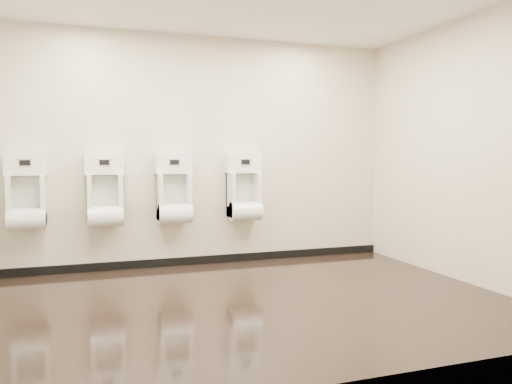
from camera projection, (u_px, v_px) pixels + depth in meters
ground at (240, 303)px, 4.56m from camera, size 5.00×3.50×0.00m
back_wall at (197, 151)px, 6.11m from camera, size 5.00×0.02×2.80m
front_wall at (330, 145)px, 2.81m from camera, size 5.00×0.02×2.80m
right_wall at (465, 150)px, 5.27m from camera, size 0.02×3.50×2.80m
skirting_back at (199, 260)px, 6.20m from camera, size 5.00×0.02×0.10m
urinal_0 at (27, 197)px, 5.39m from camera, size 0.44×0.33×0.82m
urinal_1 at (105, 195)px, 5.65m from camera, size 0.44×0.33×0.82m
urinal_2 at (174, 194)px, 5.91m from camera, size 0.44×0.33×0.82m
urinal_3 at (244, 192)px, 6.19m from camera, size 0.44×0.33×0.82m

